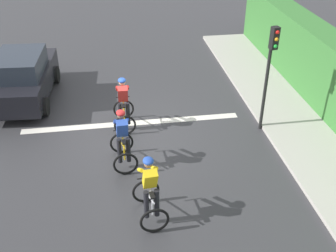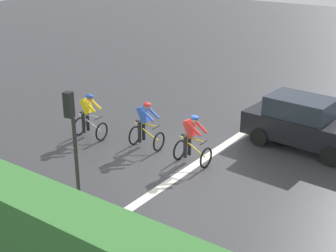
{
  "view_description": "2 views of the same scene",
  "coord_description": "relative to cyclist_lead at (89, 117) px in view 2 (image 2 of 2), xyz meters",
  "views": [
    {
      "loc": [
        0.55,
        10.82,
        6.93
      ],
      "look_at": [
        -0.86,
        1.51,
        1.1
      ],
      "focal_mm": 43.83,
      "sensor_mm": 36.0,
      "label": 1
    },
    {
      "loc": [
        -11.59,
        -7.93,
        6.82
      ],
      "look_at": [
        0.75,
        0.87,
        0.83
      ],
      "focal_mm": 51.49,
      "sensor_mm": 36.0,
      "label": 2
    }
  ],
  "objects": [
    {
      "name": "ground_plane",
      "position": [
        0.11,
        -3.75,
        -0.8
      ],
      "size": [
        80.0,
        80.0,
        0.0
      ],
      "primitive_type": "plane",
      "color": "#333335"
    },
    {
      "name": "road_marking_stop_line",
      "position": [
        0.11,
        -4.33,
        -0.79
      ],
      "size": [
        7.0,
        0.3,
        0.01
      ],
      "primitive_type": "cube",
      "color": "silver",
      "rests_on": "ground"
    },
    {
      "name": "cyclist_mid",
      "position": [
        0.35,
        -4.16,
        0.0
      ],
      "size": [
        0.7,
        1.09,
        1.66
      ],
      "color": "black",
      "rests_on": "ground"
    },
    {
      "name": "car_black",
      "position": [
        3.68,
        -6.56,
        0.08
      ],
      "size": [
        2.09,
        4.2,
        1.76
      ],
      "color": "black",
      "rests_on": "ground"
    },
    {
      "name": "cyclist_second",
      "position": [
        0.49,
        -2.19,
        0.0
      ],
      "size": [
        0.73,
        1.11,
        1.66
      ],
      "color": "black",
      "rests_on": "ground"
    },
    {
      "name": "traffic_light_near_crossing",
      "position": [
        -3.9,
        -3.35,
        1.43
      ],
      "size": [
        0.23,
        0.31,
        3.34
      ],
      "color": "black",
      "rests_on": "ground"
    },
    {
      "name": "cyclist_lead",
      "position": [
        0.0,
        0.0,
        0.0
      ],
      "size": [
        0.77,
        1.13,
        1.66
      ],
      "color": "black",
      "rests_on": "ground"
    }
  ]
}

